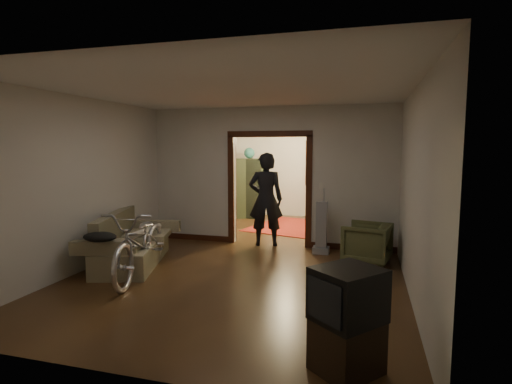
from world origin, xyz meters
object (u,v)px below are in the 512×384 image
at_px(locker, 249,188).
at_px(armchair, 367,243).
at_px(desk, 334,209).
at_px(sofa, 132,239).
at_px(bicycle, 141,243).
at_px(person, 266,199).

bearing_deg(locker, armchair, -63.60).
bearing_deg(armchair, desk, -154.72).
height_order(sofa, bicycle, bicycle).
bearing_deg(armchair, person, -96.90).
distance_m(bicycle, armchair, 3.78).
relative_size(armchair, person, 0.40).
bearing_deg(locker, bicycle, -105.76).
height_order(bicycle, locker, locker).
bearing_deg(armchair, locker, -126.27).
height_order(armchair, locker, locker).
bearing_deg(sofa, locker, 65.92).
bearing_deg(locker, desk, -10.61).
xyz_separation_m(locker, desk, (2.37, 0.16, -0.51)).
relative_size(person, desk, 2.14).
height_order(bicycle, desk, bicycle).
bearing_deg(sofa, bicycle, -63.82).
height_order(bicycle, person, person).
height_order(armchair, desk, armchair).
distance_m(locker, desk, 2.43).
height_order(sofa, armchair, sofa).
bearing_deg(bicycle, sofa, 121.22).
relative_size(locker, desk, 1.90).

